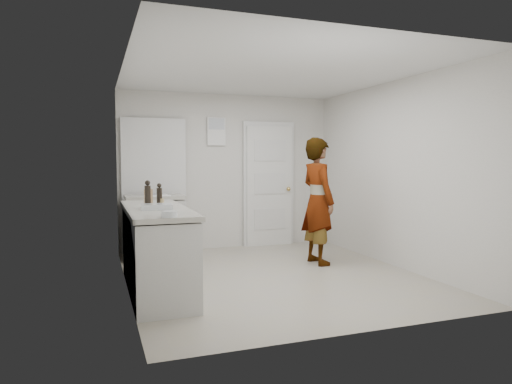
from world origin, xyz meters
name	(u,v)px	position (x,y,z in m)	size (l,w,h in m)	color
ground	(273,276)	(0.00, 0.00, 0.00)	(4.00, 4.00, 0.00)	#A8A08D
room_shell	(219,186)	(-0.17, 1.95, 1.02)	(4.00, 4.00, 4.00)	beige
main_counter	(157,253)	(-1.45, -0.20, 0.43)	(0.64, 1.96, 0.93)	silver
side_counter	(155,229)	(-1.25, 1.55, 0.43)	(0.84, 0.61, 0.93)	silver
person	(318,201)	(0.84, 0.43, 0.87)	(0.64, 0.42, 1.75)	silver
cake_mix_box	(148,196)	(-1.47, 0.35, 1.01)	(0.10, 0.05, 0.17)	olive
spice_jar	(162,202)	(-1.34, 0.08, 0.96)	(0.05, 0.05, 0.07)	tan
oil_cruet_a	(159,194)	(-1.37, 0.10, 1.04)	(0.06, 0.06, 0.25)	black
oil_cruet_b	(148,195)	(-1.54, -0.24, 1.07)	(0.07, 0.07, 0.30)	black
baking_dish	(157,207)	(-1.47, -0.40, 0.95)	(0.34, 0.25, 0.06)	silver
egg_bowl	(169,214)	(-1.44, -1.10, 0.95)	(0.14, 0.14, 0.06)	silver
papers	(159,195)	(-1.20, 1.49, 0.93)	(0.27, 0.35, 0.01)	white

